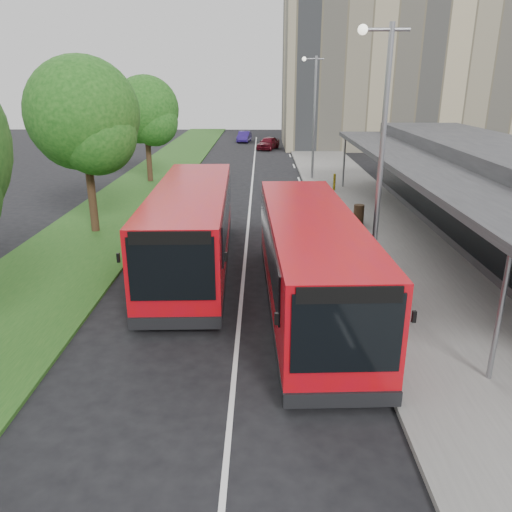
{
  "coord_description": "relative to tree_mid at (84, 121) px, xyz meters",
  "views": [
    {
      "loc": [
        0.63,
        -12.98,
        6.64
      ],
      "look_at": [
        0.47,
        1.57,
        1.5
      ],
      "focal_mm": 35.0,
      "sensor_mm": 36.0,
      "label": 1
    }
  ],
  "objects": [
    {
      "name": "station_building",
      "position": [
        17.87,
        -1.05,
        -2.94
      ],
      "size": [
        7.7,
        26.0,
        4.0
      ],
      "color": "#2C2C2F",
      "rests_on": "ground"
    },
    {
      "name": "kerb_dashes",
      "position": [
        10.31,
        9.95,
        -4.97
      ],
      "size": [
        0.12,
        56.0,
        0.01
      ],
      "color": "silver",
      "rests_on": "ground"
    },
    {
      "name": "car_far",
      "position": [
        5.68,
        35.85,
        -4.39
      ],
      "size": [
        1.66,
        3.71,
        1.18
      ],
      "primitive_type": "imported",
      "rotation": [
        0.0,
        0.0,
        -0.12
      ],
      "color": "navy",
      "rests_on": "ground"
    },
    {
      "name": "lamp_post_near",
      "position": [
        11.13,
        -7.05,
        -0.26
      ],
      "size": [
        1.44,
        0.28,
        8.0
      ],
      "color": "gray",
      "rests_on": "pavement"
    },
    {
      "name": "grass_verge",
      "position": [
        0.01,
        10.95,
        -4.93
      ],
      "size": [
        5.0,
        80.0,
        0.1
      ],
      "primitive_type": "cube",
      "color": "#1C4B18",
      "rests_on": "ground"
    },
    {
      "name": "office_block",
      "position": [
        21.01,
        32.95,
        4.02
      ],
      "size": [
        22.0,
        12.0,
        18.0
      ],
      "primitive_type": "cube",
      "color": "tan",
      "rests_on": "ground"
    },
    {
      "name": "tree_far",
      "position": [
        0.0,
        12.0,
        -0.45
      ],
      "size": [
        4.4,
        4.4,
        7.02
      ],
      "color": "#372016",
      "rests_on": "ground"
    },
    {
      "name": "pavement",
      "position": [
        13.01,
        10.95,
        -4.9
      ],
      "size": [
        5.0,
        80.0,
        0.15
      ],
      "primitive_type": "cube",
      "color": "slate",
      "rests_on": "ground"
    },
    {
      "name": "lamp_post_far",
      "position": [
        11.13,
        12.95,
        -0.26
      ],
      "size": [
        1.44,
        0.28,
        8.0
      ],
      "color": "gray",
      "rests_on": "pavement"
    },
    {
      "name": "bollard",
      "position": [
        12.2,
        8.88,
        -4.33
      ],
      "size": [
        0.17,
        0.17,
        1.0
      ],
      "primitive_type": "cylinder",
      "rotation": [
        0.0,
        0.0,
        0.05
      ],
      "color": "yellow",
      "rests_on": "pavement"
    },
    {
      "name": "lane_centre_line",
      "position": [
        7.01,
        5.95,
        -4.97
      ],
      "size": [
        0.12,
        70.0,
        0.01
      ],
      "primitive_type": "cube",
      "color": "silver",
      "rests_on": "ground"
    },
    {
      "name": "bus_main",
      "position": [
        9.12,
        -8.09,
        -3.46
      ],
      "size": [
        3.11,
        10.56,
        2.96
      ],
      "rotation": [
        0.0,
        0.0,
        0.04
      ],
      "color": "#B3090C",
      "rests_on": "ground"
    },
    {
      "name": "litter_bin",
      "position": [
        12.31,
        1.17,
        -4.38
      ],
      "size": [
        0.59,
        0.59,
        0.89
      ],
      "primitive_type": "cylinder",
      "rotation": [
        0.0,
        0.0,
        0.2
      ],
      "color": "#352415",
      "rests_on": "pavement"
    },
    {
      "name": "ground",
      "position": [
        7.01,
        -9.05,
        -4.98
      ],
      "size": [
        120.0,
        120.0,
        0.0
      ],
      "primitive_type": "plane",
      "color": "black",
      "rests_on": "ground"
    },
    {
      "name": "tree_mid",
      "position": [
        0.0,
        0.0,
        0.0
      ],
      "size": [
        4.8,
        4.8,
        7.71
      ],
      "color": "#372016",
      "rests_on": "ground"
    },
    {
      "name": "car_near",
      "position": [
        8.33,
        29.45,
        -4.34
      ],
      "size": [
        2.66,
        4.01,
        1.27
      ],
      "primitive_type": "imported",
      "rotation": [
        0.0,
        0.0,
        -0.34
      ],
      "color": "#510B16",
      "rests_on": "ground"
    },
    {
      "name": "bus_second",
      "position": [
        5.11,
        -4.57,
        -3.42
      ],
      "size": [
        3.12,
        10.81,
        3.03
      ],
      "rotation": [
        0.0,
        0.0,
        0.04
      ],
      "color": "#B3090C",
      "rests_on": "ground"
    }
  ]
}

